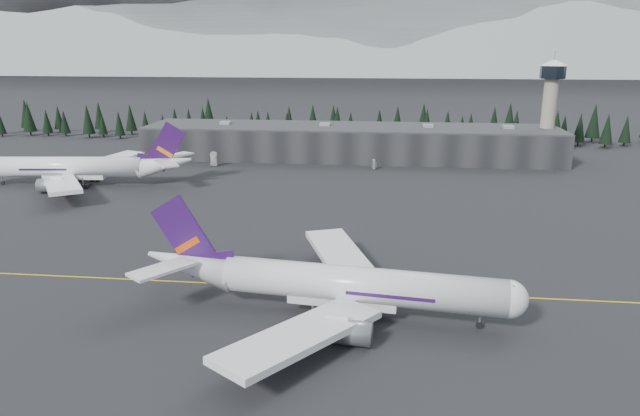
# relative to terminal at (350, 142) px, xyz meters

# --- Properties ---
(ground) EXTENTS (1400.00, 1400.00, 0.00)m
(ground) POSITION_rel_terminal_xyz_m (0.00, -125.00, -6.30)
(ground) COLOR black
(ground) RESTS_ON ground
(taxiline) EXTENTS (400.00, 0.40, 0.02)m
(taxiline) POSITION_rel_terminal_xyz_m (0.00, -127.00, -6.29)
(taxiline) COLOR gold
(taxiline) RESTS_ON ground
(terminal) EXTENTS (160.00, 30.00, 12.60)m
(terminal) POSITION_rel_terminal_xyz_m (0.00, 0.00, 0.00)
(terminal) COLOR black
(terminal) RESTS_ON ground
(control_tower) EXTENTS (10.00, 10.00, 37.70)m
(control_tower) POSITION_rel_terminal_xyz_m (75.00, 3.00, 17.11)
(control_tower) COLOR gray
(control_tower) RESTS_ON ground
(treeline) EXTENTS (360.00, 20.00, 15.00)m
(treeline) POSITION_rel_terminal_xyz_m (0.00, 37.00, 1.20)
(treeline) COLOR black
(treeline) RESTS_ON ground
(mountain_ridge) EXTENTS (4400.00, 900.00, 420.00)m
(mountain_ridge) POSITION_rel_terminal_xyz_m (0.00, 875.00, -6.30)
(mountain_ridge) COLOR white
(mountain_ridge) RESTS_ON ground
(jet_main) EXTENTS (64.02, 58.80, 18.85)m
(jet_main) POSITION_rel_terminal_xyz_m (4.77, -136.62, -0.98)
(jet_main) COLOR silver
(jet_main) RESTS_ON ground
(jet_parked) EXTENTS (68.81, 63.23, 20.26)m
(jet_parked) POSITION_rel_terminal_xyz_m (-81.20, -55.41, -0.59)
(jet_parked) COLOR white
(jet_parked) RESTS_ON ground
(gse_vehicle_a) EXTENTS (2.87, 5.64, 1.53)m
(gse_vehicle_a) POSITION_rel_terminal_xyz_m (-48.64, -22.14, -5.54)
(gse_vehicle_a) COLOR silver
(gse_vehicle_a) RESTS_ON ground
(gse_vehicle_b) EXTENTS (4.12, 3.17, 1.31)m
(gse_vehicle_b) POSITION_rel_terminal_xyz_m (10.20, -21.32, -5.65)
(gse_vehicle_b) COLOR #B8B8BA
(gse_vehicle_b) RESTS_ON ground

